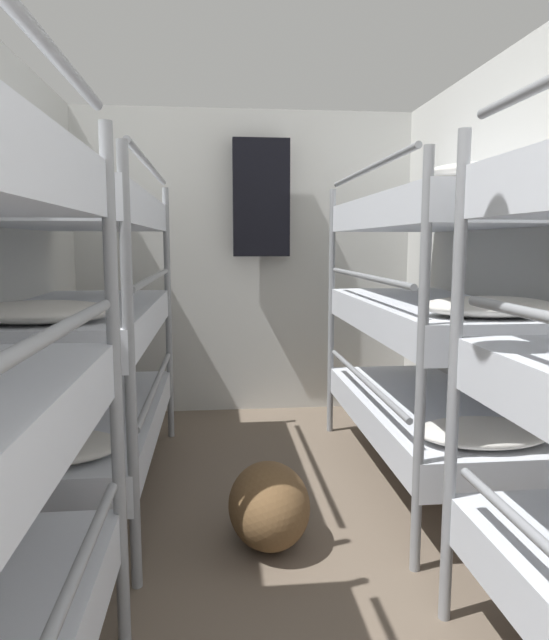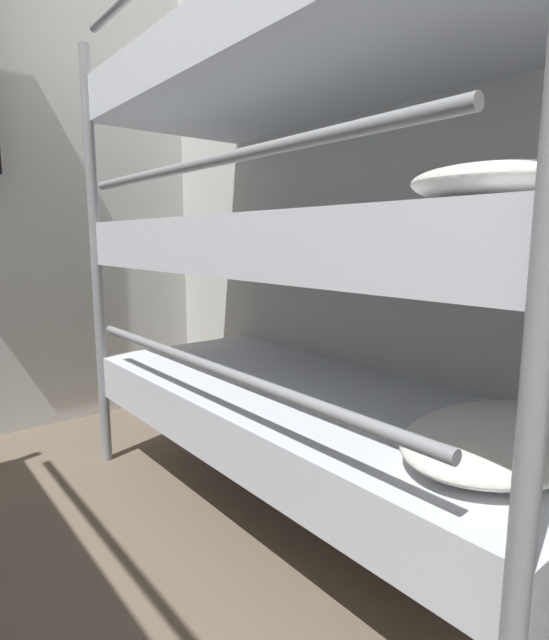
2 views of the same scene
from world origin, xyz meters
name	(u,v)px [view 2 (image 2 of 2)]	position (x,y,z in m)	size (l,w,h in m)	color
bunk_stack_right_far	(319,242)	(0.96, 3.57, 0.98)	(0.79, 1.87, 1.79)	gray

